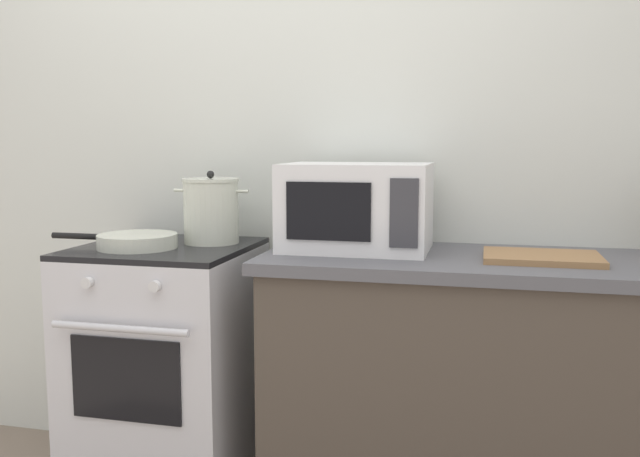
# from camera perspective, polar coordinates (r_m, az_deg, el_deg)

# --- Properties ---
(back_wall) EXTENTS (4.40, 0.10, 2.50)m
(back_wall) POSITION_cam_1_polar(r_m,az_deg,el_deg) (2.64, 3.38, 6.33)
(back_wall) COLOR silver
(back_wall) RESTS_ON ground_plane
(lower_cabinet_right) EXTENTS (1.64, 0.56, 0.88)m
(lower_cabinet_right) POSITION_cam_1_polar(r_m,az_deg,el_deg) (2.41, 16.27, -13.78)
(lower_cabinet_right) COLOR #4C4238
(lower_cabinet_right) RESTS_ON ground_plane
(countertop_right) EXTENTS (1.70, 0.60, 0.04)m
(countertop_right) POSITION_cam_1_polar(r_m,az_deg,el_deg) (2.28, 16.67, -2.93)
(countertop_right) COLOR #59595E
(countertop_right) RESTS_ON lower_cabinet_right
(stove) EXTENTS (0.60, 0.64, 0.92)m
(stove) POSITION_cam_1_polar(r_m,az_deg,el_deg) (2.63, -12.66, -11.37)
(stove) COLOR silver
(stove) RESTS_ON ground_plane
(stock_pot) EXTENTS (0.29, 0.21, 0.27)m
(stock_pot) POSITION_cam_1_polar(r_m,az_deg,el_deg) (2.54, -9.13, 1.50)
(stock_pot) COLOR silver
(stock_pot) RESTS_ON stove
(frying_pan) EXTENTS (0.48, 0.28, 0.05)m
(frying_pan) POSITION_cam_1_polar(r_m,az_deg,el_deg) (2.49, -15.21, -1.02)
(frying_pan) COLOR silver
(frying_pan) RESTS_ON stove
(microwave) EXTENTS (0.50, 0.37, 0.30)m
(microwave) POSITION_cam_1_polar(r_m,az_deg,el_deg) (2.36, 3.11, 1.84)
(microwave) COLOR white
(microwave) RESTS_ON countertop_right
(cutting_board) EXTENTS (0.36, 0.26, 0.02)m
(cutting_board) POSITION_cam_1_polar(r_m,az_deg,el_deg) (2.26, 18.14, -2.30)
(cutting_board) COLOR #997047
(cutting_board) RESTS_ON countertop_right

